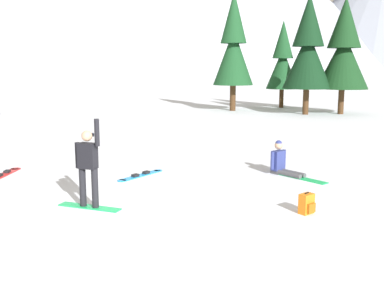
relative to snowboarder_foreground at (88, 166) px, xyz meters
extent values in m
plane|color=silver|center=(1.49, -0.35, -0.96)|extent=(800.00, 800.00, 0.00)
cube|color=#19B259|center=(0.00, 0.00, -0.95)|extent=(1.47, 0.95, 0.02)
cylinder|color=black|center=(-0.14, 0.07, -0.50)|extent=(0.15, 0.15, 0.88)
cylinder|color=black|center=(0.14, -0.07, -0.50)|extent=(0.15, 0.15, 0.88)
cube|color=black|center=(0.00, 0.00, 0.23)|extent=(0.47, 0.40, 0.57)
cylinder|color=black|center=(-0.23, 0.12, 0.22)|extent=(0.11, 0.11, 0.58)
cylinder|color=black|center=(0.23, -0.12, 0.76)|extent=(0.11, 0.11, 0.60)
sphere|color=tan|center=(0.00, 0.00, 0.67)|extent=(0.24, 0.24, 0.24)
cube|color=black|center=(0.06, 0.12, 0.68)|extent=(0.17, 0.11, 0.08)
cube|color=#4C4C51|center=(5.23, 2.75, -0.91)|extent=(0.45, 0.43, 0.10)
cylinder|color=#4C4C51|center=(5.58, 2.39, -0.89)|extent=(0.55, 0.75, 0.14)
cylinder|color=#4C4C51|center=(5.42, 2.28, -0.89)|extent=(0.55, 0.75, 0.14)
cube|color=#19B259|center=(5.72, 2.00, -0.95)|extent=(1.07, 1.44, 0.02)
cube|color=navy|center=(5.23, 2.75, -0.57)|extent=(0.47, 0.42, 0.58)
cylinder|color=navy|center=(5.45, 2.89, -0.54)|extent=(0.11, 0.11, 0.52)
cylinder|color=navy|center=(5.01, 2.61, -0.54)|extent=(0.11, 0.11, 0.52)
sphere|color=tan|center=(5.23, 2.75, -0.12)|extent=(0.24, 0.24, 0.24)
sphere|color=navy|center=(5.23, 2.75, -0.07)|extent=(0.20, 0.20, 0.20)
cube|color=#1E8CD8|center=(1.18, 2.91, -0.95)|extent=(1.24, 1.30, 0.02)
cylinder|color=#1E8CD8|center=(1.71, 3.47, -0.95)|extent=(0.35, 0.35, 0.02)
cylinder|color=#1E8CD8|center=(0.65, 2.35, -0.95)|extent=(0.35, 0.35, 0.02)
cube|color=black|center=(1.34, 3.08, -0.90)|extent=(0.24, 0.24, 0.07)
cube|color=black|center=(1.02, 2.74, -0.90)|extent=(0.24, 0.24, 0.07)
cube|color=red|center=(-2.81, 3.48, -0.95)|extent=(0.61, 1.58, 0.02)
cylinder|color=red|center=(-2.65, 4.24, -0.95)|extent=(0.35, 0.35, 0.02)
cube|color=black|center=(-2.76, 3.71, -0.90)|extent=(0.18, 0.22, 0.07)
cube|color=orange|center=(4.70, -0.99, -0.74)|extent=(0.38, 0.34, 0.44)
cube|color=#A85613|center=(4.77, -1.10, -0.81)|extent=(0.22, 0.17, 0.20)
cylinder|color=black|center=(4.70, -0.99, -0.50)|extent=(0.11, 0.08, 0.02)
cylinder|color=#472D19|center=(12.03, 18.73, -0.12)|extent=(0.38, 0.38, 1.69)
cone|color=black|center=(12.03, 18.73, 2.52)|extent=(3.10, 3.10, 3.59)
cone|color=black|center=(12.03, 18.73, 5.03)|extent=(2.02, 2.02, 3.29)
cylinder|color=#472D19|center=(14.42, 18.70, -0.14)|extent=(0.38, 0.38, 1.65)
cone|color=#143819|center=(14.42, 18.70, 2.45)|extent=(3.29, 3.29, 3.52)
cone|color=#143819|center=(14.42, 18.70, 4.91)|extent=(2.14, 2.14, 3.22)
cylinder|color=#472D19|center=(11.96, 23.64, -0.25)|extent=(0.32, 0.32, 1.42)
cone|color=#194723|center=(11.96, 23.64, 1.98)|extent=(2.37, 2.37, 3.03)
cone|color=#194723|center=(11.96, 23.64, 4.10)|extent=(1.54, 1.54, 2.78)
cylinder|color=#472D19|center=(7.83, 21.79, -0.06)|extent=(0.41, 0.41, 1.81)
cone|color=#194723|center=(7.83, 21.79, 2.77)|extent=(2.79, 2.79, 3.85)
cone|color=#194723|center=(7.83, 21.79, 5.47)|extent=(1.82, 1.82, 3.53)
cone|color=#9EA3B2|center=(56.55, 237.58, 34.46)|extent=(177.53, 177.53, 70.85)
camera|label=1|loc=(1.10, -10.25, 2.21)|focal=43.28mm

